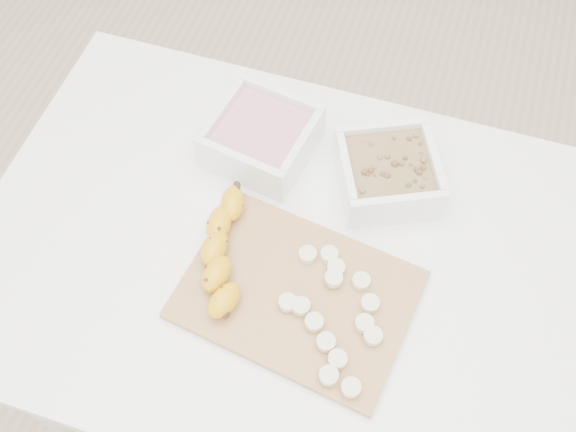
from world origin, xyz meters
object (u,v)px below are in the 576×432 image
(table, at_px, (283,275))
(bowl_granola, at_px, (388,172))
(cutting_board, at_px, (297,295))
(banana, at_px, (223,253))
(bowl_yogurt, at_px, (262,136))

(table, relative_size, bowl_granola, 4.81)
(bowl_granola, xyz_separation_m, cutting_board, (-0.08, -0.24, -0.03))
(banana, bearing_deg, table, 26.64)
(banana, bearing_deg, bowl_granola, 42.13)
(bowl_granola, distance_m, banana, 0.30)
(table, relative_size, banana, 4.54)
(bowl_yogurt, distance_m, cutting_board, 0.29)
(table, distance_m, bowl_yogurt, 0.24)
(bowl_yogurt, xyz_separation_m, banana, (0.01, -0.22, -0.01))
(bowl_yogurt, xyz_separation_m, bowl_granola, (0.22, -0.00, -0.00))
(bowl_yogurt, bearing_deg, table, -61.97)
(bowl_yogurt, height_order, banana, bowl_yogurt)
(cutting_board, xyz_separation_m, banana, (-0.13, 0.02, 0.03))
(table, relative_size, bowl_yogurt, 5.31)
(table, bearing_deg, banana, -148.78)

